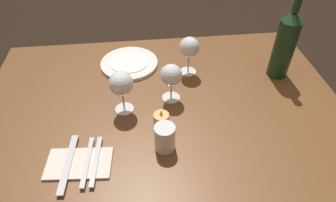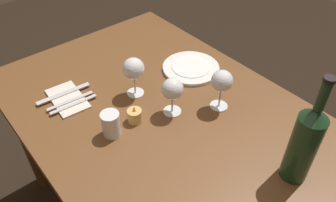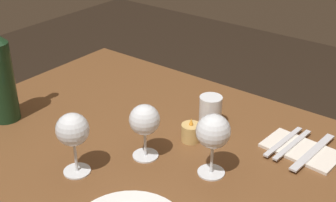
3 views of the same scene
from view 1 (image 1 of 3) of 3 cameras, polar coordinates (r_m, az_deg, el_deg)
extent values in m
cube|color=brown|center=(1.07, -1.05, -1.18)|extent=(1.30, 0.90, 0.04)
cylinder|color=#50311A|center=(1.73, 17.31, 0.08)|extent=(0.06, 0.06, 0.70)
cylinder|color=#50311A|center=(1.68, -22.39, -2.93)|extent=(0.06, 0.06, 0.70)
cylinder|color=white|center=(1.05, -8.45, -1.55)|extent=(0.07, 0.07, 0.00)
cylinder|color=white|center=(1.02, -8.69, 0.17)|extent=(0.01, 0.01, 0.08)
sphere|color=white|center=(0.97, -9.13, 3.39)|extent=(0.08, 0.08, 0.08)
cylinder|color=beige|center=(0.97, -9.11, 3.29)|extent=(0.06, 0.06, 0.02)
cylinder|color=white|center=(1.08, 0.59, 0.66)|extent=(0.07, 0.07, 0.00)
cylinder|color=white|center=(1.05, 0.60, 2.19)|extent=(0.01, 0.01, 0.07)
sphere|color=white|center=(1.01, 0.63, 5.10)|extent=(0.08, 0.08, 0.08)
cylinder|color=beige|center=(1.02, 0.63, 4.83)|extent=(0.06, 0.06, 0.01)
cylinder|color=white|center=(1.21, 3.90, 5.72)|extent=(0.07, 0.07, 0.00)
cylinder|color=white|center=(1.18, 4.00, 7.41)|extent=(0.01, 0.01, 0.08)
sphere|color=white|center=(1.14, 4.18, 10.44)|extent=(0.08, 0.08, 0.08)
cylinder|color=beige|center=(1.14, 4.17, 10.38)|extent=(0.06, 0.06, 0.02)
cylinder|color=#19381E|center=(1.21, 21.55, 9.35)|extent=(0.08, 0.08, 0.23)
cone|color=#19381E|center=(1.15, 23.25, 14.90)|extent=(0.08, 0.08, 0.04)
cylinder|color=#19381E|center=(1.13, 24.11, 17.57)|extent=(0.03, 0.03, 0.09)
cylinder|color=white|center=(0.89, -0.63, -7.17)|extent=(0.06, 0.06, 0.09)
cylinder|color=silver|center=(0.90, -0.62, -7.73)|extent=(0.05, 0.05, 0.06)
cylinder|color=#DBB266|center=(0.97, -1.31, -3.70)|extent=(0.05, 0.05, 0.05)
cylinder|color=white|center=(0.97, -1.30, -3.94)|extent=(0.04, 0.04, 0.03)
cone|color=#F99E2D|center=(0.94, -1.34, -2.26)|extent=(0.01, 0.01, 0.02)
cylinder|color=white|center=(1.25, -7.53, 7.28)|extent=(0.24, 0.24, 0.01)
cylinder|color=white|center=(1.25, -7.57, 7.60)|extent=(0.16, 0.16, 0.00)
cube|color=silver|center=(0.92, -16.92, -11.55)|extent=(0.20, 0.12, 0.01)
cube|color=silver|center=(0.91, -15.43, -11.25)|extent=(0.03, 0.18, 0.00)
cube|color=silver|center=(0.90, -13.85, -11.18)|extent=(0.03, 0.18, 0.00)
cube|color=silver|center=(0.92, -18.86, -11.36)|extent=(0.04, 0.21, 0.00)
camera|label=2|loc=(0.82, 78.86, 20.78)|focal=35.88mm
camera|label=3|loc=(1.62, -32.14, 35.65)|focal=49.07mm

